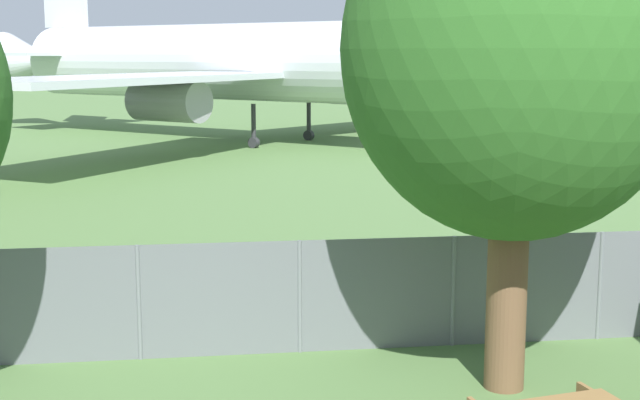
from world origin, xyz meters
name	(u,v)px	position (x,y,z in m)	size (l,w,h in m)	color
perimeter_fence	(300,297)	(0.00, 9.82, 0.93)	(56.07, 0.07, 1.85)	slate
airplane	(305,63)	(4.01, 42.57, 4.29)	(39.30, 35.38, 12.69)	silver
tree_left_of_cabin	(515,51)	(2.76, 7.87, 4.82)	(4.80, 4.80, 7.49)	brown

